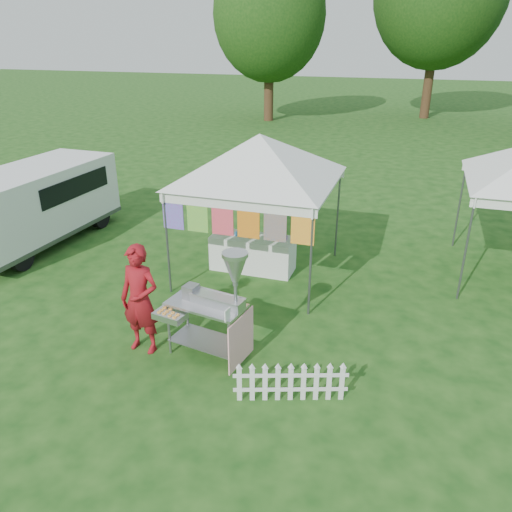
% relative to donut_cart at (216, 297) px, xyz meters
% --- Properties ---
extents(ground, '(120.00, 120.00, 0.00)m').
position_rel_donut_cart_xyz_m(ground, '(-0.35, -0.28, -1.11)').
color(ground, '#154112').
rests_on(ground, ground).
extents(canopy_main, '(4.24, 4.24, 3.45)m').
position_rel_donut_cart_xyz_m(canopy_main, '(-0.35, 3.22, 1.88)').
color(canopy_main, '#59595E').
rests_on(canopy_main, ground).
extents(tree_left, '(6.40, 6.40, 9.53)m').
position_rel_donut_cart_xyz_m(tree_left, '(-6.35, 23.72, 4.72)').
color(tree_left, '#3C2616').
rests_on(tree_left, ground).
extents(donut_cart, '(1.47, 0.91, 1.89)m').
position_rel_donut_cart_xyz_m(donut_cart, '(0.00, 0.00, 0.00)').
color(donut_cart, gray).
rests_on(donut_cart, ground).
extents(vendor, '(0.69, 0.47, 1.84)m').
position_rel_donut_cart_xyz_m(vendor, '(-1.25, -0.14, -0.19)').
color(vendor, maroon).
rests_on(vendor, ground).
extents(cargo_van, '(1.94, 4.55, 1.86)m').
position_rel_donut_cart_xyz_m(cargo_van, '(-6.08, 3.27, -0.11)').
color(cargo_van, white).
rests_on(cargo_van, ground).
extents(picket_fence, '(1.54, 0.55, 0.56)m').
position_rel_donut_cart_xyz_m(picket_fence, '(1.36, -0.63, -0.82)').
color(picket_fence, white).
rests_on(picket_fence, ground).
extents(display_table, '(1.80, 0.70, 0.76)m').
position_rel_donut_cart_xyz_m(display_table, '(-0.53, 3.33, -0.73)').
color(display_table, white).
rests_on(display_table, ground).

